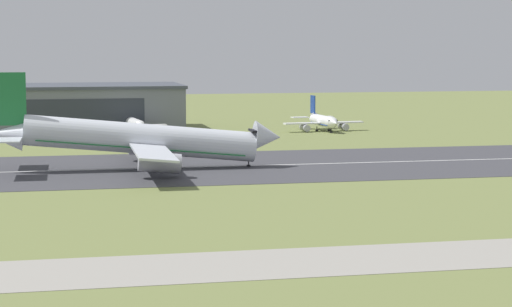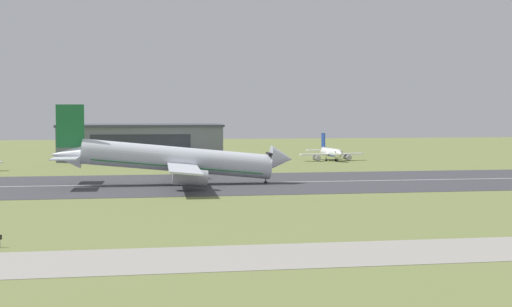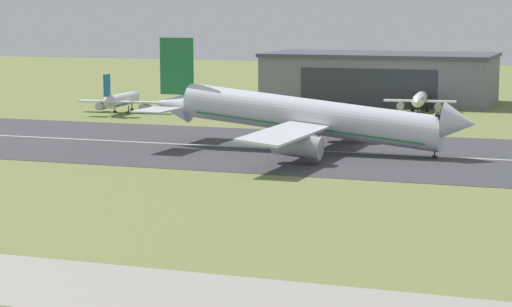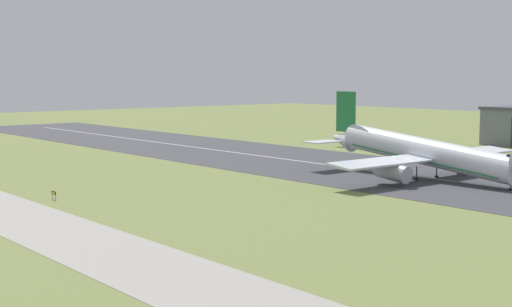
# 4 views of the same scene
# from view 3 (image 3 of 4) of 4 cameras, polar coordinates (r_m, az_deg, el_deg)

# --- Properties ---
(ground_plane) EXTENTS (690.93, 690.93, 0.00)m
(ground_plane) POSITION_cam_3_polar(r_m,az_deg,el_deg) (119.19, -8.33, -3.61)
(ground_plane) COLOR olive
(runway_strip) EXTENTS (450.93, 52.98, 0.06)m
(runway_strip) POSITION_cam_3_polar(r_m,az_deg,el_deg) (174.97, 1.03, 0.27)
(runway_strip) COLOR #3D3D42
(runway_strip) RESTS_ON ground_plane
(runway_centreline) EXTENTS (405.83, 0.70, 0.01)m
(runway_centreline) POSITION_cam_3_polar(r_m,az_deg,el_deg) (174.97, 1.03, 0.28)
(runway_centreline) COLOR silver
(runway_centreline) RESTS_ON runway_strip
(hangar_building) EXTENTS (58.93, 31.15, 12.95)m
(hangar_building) POSITION_cam_3_polar(r_m,az_deg,el_deg) (264.97, 7.15, 4.33)
(hangar_building) COLOR slate
(hangar_building) RESTS_ON ground_plane
(airplane_landing) EXTENTS (58.55, 57.80, 19.28)m
(airplane_landing) POSITION_cam_3_polar(r_m,az_deg,el_deg) (171.27, 3.00, 2.07)
(airplane_landing) COLOR silver
(airplane_landing) RESTS_ON ground_plane
(airplane_parked_centre) EXTENTS (17.27, 20.62, 9.39)m
(airplane_parked_centre) POSITION_cam_3_polar(r_m,az_deg,el_deg) (242.45, 9.36, 3.09)
(airplane_parked_centre) COLOR white
(airplane_parked_centre) RESTS_ON ground_plane
(airplane_parked_east) EXTENTS (22.34, 20.76, 9.65)m
(airplane_parked_east) POSITION_cam_3_polar(r_m,az_deg,el_deg) (237.91, -7.70, 3.03)
(airplane_parked_east) COLOR silver
(airplane_parked_east) RESTS_ON ground_plane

